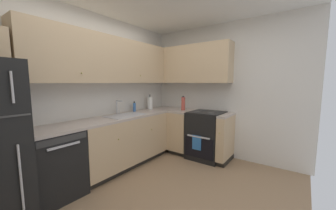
{
  "coord_description": "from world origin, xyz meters",
  "views": [
    {
      "loc": [
        -1.72,
        -1.33,
        1.44
      ],
      "look_at": [
        0.97,
        0.63,
        1.05
      ],
      "focal_mm": 20.31,
      "sensor_mm": 36.0,
      "label": 1
    }
  ],
  "objects": [
    {
      "name": "lower_cabinets_back",
      "position": [
        0.43,
        1.18,
        0.43
      ],
      "size": [
        1.69,
        0.62,
        0.85
      ],
      "color": "tan",
      "rests_on": "ground_plane"
    },
    {
      "name": "oil_bottle",
      "position": [
        1.57,
        0.68,
        1.02
      ],
      "size": [
        0.08,
        0.08,
        0.29
      ],
      "color": "#BF4C3F",
      "rests_on": "countertop_right"
    },
    {
      "name": "wall_right",
      "position": [
        1.89,
        0.0,
        1.27
      ],
      "size": [
        0.05,
        3.05,
        2.55
      ],
      "primitive_type": "cube",
      "color": "silver",
      "rests_on": "ground_plane"
    },
    {
      "name": "soap_bottle",
      "position": [
        0.86,
        1.36,
        0.97
      ],
      "size": [
        0.06,
        0.06,
        0.2
      ],
      "color": "#3F72BF",
      "rests_on": "countertop_back"
    },
    {
      "name": "wall_back",
      "position": [
        0.0,
        1.5,
        1.27
      ],
      "size": [
        3.84,
        0.05,
        2.55
      ],
      "primitive_type": "cube",
      "color": "silver",
      "rests_on": "ground_plane"
    },
    {
      "name": "oven_range",
      "position": [
        1.59,
        0.16,
        0.45
      ],
      "size": [
        0.68,
        0.62,
        1.03
      ],
      "color": "black",
      "rests_on": "ground_plane"
    },
    {
      "name": "dishwasher",
      "position": [
        -0.72,
        1.17,
        0.43
      ],
      "size": [
        0.6,
        0.63,
        0.85
      ],
      "color": "black",
      "rests_on": "ground_plane"
    },
    {
      "name": "countertop_back",
      "position": [
        0.42,
        1.18,
        0.87
      ],
      "size": [
        2.89,
        0.6,
        0.03
      ],
      "primitive_type": "cube",
      "color": "#B7A89E",
      "rests_on": "lower_cabinets_back"
    },
    {
      "name": "faucet",
      "position": [
        0.46,
        1.36,
        1.03
      ],
      "size": [
        0.07,
        0.16,
        0.25
      ],
      "color": "silver",
      "rests_on": "countertop_back"
    },
    {
      "name": "upper_cabinets_back",
      "position": [
        0.26,
        1.32,
        1.81
      ],
      "size": [
        2.57,
        0.34,
        0.74
      ],
      "color": "tan"
    },
    {
      "name": "countertop_right",
      "position": [
        1.57,
        0.43,
        0.87
      ],
      "size": [
        0.6,
        1.17,
        0.03
      ],
      "color": "#B7A89E",
      "rests_on": "lower_cabinets_right"
    },
    {
      "name": "paper_towel_roll",
      "position": [
        1.3,
        1.34,
        1.01
      ],
      "size": [
        0.11,
        0.11,
        0.32
      ],
      "color": "white",
      "rests_on": "countertop_back"
    },
    {
      "name": "sink",
      "position": [
        0.45,
        1.15,
        0.84
      ],
      "size": [
        0.66,
        0.4,
        0.1
      ],
      "color": "#B7B7BC",
      "rests_on": "countertop_back"
    },
    {
      "name": "ground_plane",
      "position": [
        0.0,
        0.0,
        -0.01
      ],
      "size": [
        3.74,
        2.95,
        0.02
      ],
      "primitive_type": "cube",
      "color": "#937556"
    },
    {
      "name": "lower_cabinets_right",
      "position": [
        1.57,
        0.43,
        0.43
      ],
      "size": [
        0.62,
        1.17,
        0.85
      ],
      "color": "tan",
      "rests_on": "ground_plane"
    },
    {
      "name": "upper_cabinets_right",
      "position": [
        1.71,
        0.63,
        1.81
      ],
      "size": [
        0.32,
        1.7,
        0.74
      ],
      "color": "tan"
    }
  ]
}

